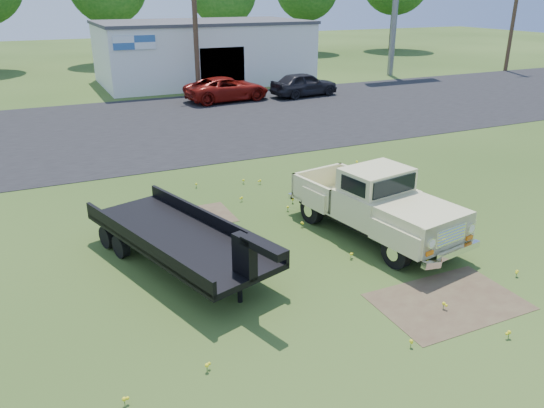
{
  "coord_description": "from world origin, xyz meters",
  "views": [
    {
      "loc": [
        -5.8,
        -10.04,
        5.99
      ],
      "look_at": [
        -0.69,
        1.0,
        1.1
      ],
      "focal_mm": 35.0,
      "sensor_mm": 36.0,
      "label": 1
    }
  ],
  "objects_px": {
    "vintage_pickup_truck": "(374,203)",
    "dark_sedan": "(304,84)",
    "flatbed_trailer": "(178,233)",
    "red_pickup": "(227,89)"
  },
  "relations": [
    {
      "from": "vintage_pickup_truck",
      "to": "dark_sedan",
      "type": "relative_size",
      "value": 1.21
    },
    {
      "from": "flatbed_trailer",
      "to": "red_pickup",
      "type": "height_order",
      "value": "flatbed_trailer"
    },
    {
      "from": "flatbed_trailer",
      "to": "red_pickup",
      "type": "bearing_deg",
      "value": 49.0
    },
    {
      "from": "flatbed_trailer",
      "to": "dark_sedan",
      "type": "height_order",
      "value": "flatbed_trailer"
    },
    {
      "from": "vintage_pickup_truck",
      "to": "flatbed_trailer",
      "type": "xyz_separation_m",
      "value": [
        -5.04,
        0.59,
        -0.13
      ]
    },
    {
      "from": "vintage_pickup_truck",
      "to": "flatbed_trailer",
      "type": "distance_m",
      "value": 5.07
    },
    {
      "from": "vintage_pickup_truck",
      "to": "red_pickup",
      "type": "relative_size",
      "value": 1.03
    },
    {
      "from": "vintage_pickup_truck",
      "to": "flatbed_trailer",
      "type": "height_order",
      "value": "vintage_pickup_truck"
    },
    {
      "from": "flatbed_trailer",
      "to": "dark_sedan",
      "type": "bearing_deg",
      "value": 36.9
    },
    {
      "from": "flatbed_trailer",
      "to": "red_pickup",
      "type": "distance_m",
      "value": 20.19
    }
  ]
}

